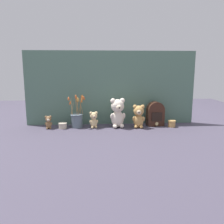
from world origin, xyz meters
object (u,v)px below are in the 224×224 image
Objects in this scene: teddy_bear_large at (118,112)px; teddy_bear_tiny at (48,122)px; vintage_radio at (155,114)px; decorative_tin_short at (63,126)px; teddy_bear_medium at (139,116)px; flower_vase at (77,118)px; decorative_tin_tall at (172,124)px; teddy_bear_small at (94,119)px.

teddy_bear_large is 2.24× the size of teddy_bear_tiny.
vintage_radio reaches higher than decorative_tin_short.
teddy_bear_medium is 1.77× the size of teddy_bear_tiny.
decorative_tin_tall is (0.94, -0.05, -0.06)m from flower_vase.
teddy_bear_small reaches higher than teddy_bear_tiny.
teddy_bear_tiny is at bearing -179.33° from teddy_bear_small.
teddy_bear_tiny is 1.21m from decorative_tin_tall.
teddy_bear_medium is 0.61m from flower_vase.
teddy_bear_large reaches higher than decorative_tin_tall.
flower_vase is 4.38× the size of decorative_tin_tall.
teddy_bear_small is at bearing 178.92° from decorative_tin_tall.
teddy_bear_large is 0.55m from decorative_tin_short.
teddy_bear_medium is 1.41× the size of teddy_bear_small.
flower_vase is 0.79m from vintage_radio.
teddy_bear_tiny is at bearing -171.25° from flower_vase.
teddy_bear_medium reaches higher than teddy_bear_small.
teddy_bear_medium is 2.80× the size of decorative_tin_short.
decorative_tin_tall is at bearing -2.13° from teddy_bear_large.
teddy_bear_tiny is 1.58× the size of decorative_tin_short.
teddy_bear_tiny is at bearing -178.36° from decorative_tin_short.
teddy_bear_large reaches higher than teddy_bear_small.
teddy_bear_medium is (0.20, -0.03, -0.03)m from teddy_bear_large.
teddy_bear_large is 0.41m from flower_vase.
decorative_tin_tall reaches higher than decorative_tin_short.
flower_vase is 4.02× the size of decorative_tin_short.
teddy_bear_medium is 0.88m from teddy_bear_tiny.
teddy_bear_large is 1.18× the size of vintage_radio.
vintage_radio is (1.06, 0.06, 0.05)m from teddy_bear_tiny.
decorative_tin_tall is (0.78, -0.01, -0.05)m from teddy_bear_small.
teddy_bear_medium is 0.35m from decorative_tin_tall.
teddy_bear_small is at bearing -178.65° from teddy_bear_large.
teddy_bear_tiny is (-0.44, -0.01, -0.02)m from teddy_bear_small.
teddy_bear_small is 0.31m from decorative_tin_short.
vintage_radio is at bearing 3.19° from teddy_bear_tiny.
flower_vase is at bearing 15.59° from decorative_tin_short.
teddy_bear_large is at bearing -4.40° from flower_vase.
teddy_bear_small reaches higher than decorative_tin_short.
teddy_bear_large is 1.27× the size of teddy_bear_medium.
teddy_bear_small is 0.78m from decorative_tin_tall.
flower_vase is at bearing 8.75° from teddy_bear_tiny.
flower_vase is (-0.61, 0.06, -0.03)m from teddy_bear_medium.
vintage_radio is at bearing 4.94° from teddy_bear_small.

